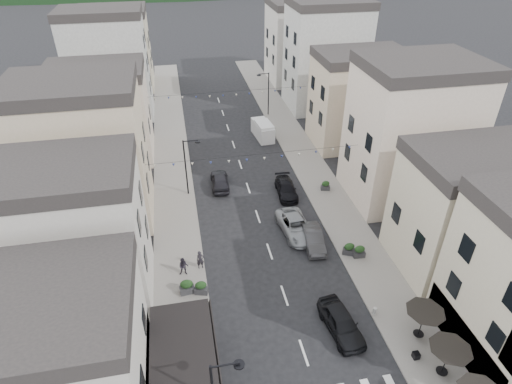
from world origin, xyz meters
The scene contains 25 objects.
sidewalk_left centered at (-7.50, 32.00, 0.06)m, with size 4.00×76.00×0.12m, color slate.
sidewalk_right centered at (7.50, 32.00, 0.06)m, with size 4.00×76.00×0.12m, color slate.
boutique_building centered at (-15.50, 5.00, 4.00)m, with size 12.00×8.00×8.00m, color beige.
boutique_awning centered at (-7.25, 5.00, 3.11)m, with size 3.77×7.50×3.28m.
buildings_row_left centered at (-14.50, 37.75, 6.12)m, with size 10.20×54.16×14.00m.
buildings_row_right centered at (14.50, 36.59, 6.32)m, with size 10.20×54.16×14.50m.
cafe_terrace centered at (7.70, 2.80, 2.36)m, with size 2.50×8.10×2.53m.
streetlamp_left_far centered at (-5.82, 26.00, 3.70)m, with size 1.70×0.56×6.00m.
streetlamp_right_far centered at (5.82, 44.00, 3.70)m, with size 1.70×0.56×6.00m.
bollards centered at (0.00, 5.50, 0.42)m, with size 11.66×10.26×0.60m.
bunting_near centered at (0.00, 22.00, 5.65)m, with size 19.00×0.28×0.62m.
bunting_far centered at (0.00, 38.00, 5.65)m, with size 19.00×0.28×0.62m.
parked_car_a centered at (2.92, 7.23, 0.78)m, with size 1.83×4.56×1.55m, color black.
parked_car_b centered at (3.79, 16.11, 0.69)m, with size 1.46×4.20×1.38m, color #2E2E30.
parked_car_c centered at (2.80, 18.00, 0.73)m, with size 2.42×5.24×1.46m, color gray.
parked_car_d centered at (3.52, 24.14, 0.65)m, with size 1.81×4.46×1.29m, color black.
parked_car_e centered at (-2.80, 26.82, 0.74)m, with size 1.74×4.32×1.47m, color black.
delivery_van centered at (3.93, 37.24, 1.05)m, with size 2.22×4.63×2.15m.
pedestrian_a centered at (-5.80, 15.05, 0.93)m, with size 0.59×0.39×1.62m, color black.
pedestrian_b centered at (-7.12, 14.57, 0.91)m, with size 0.77×0.60×1.58m, color #231F29.
planter_la centered at (-7.02, 12.58, 0.70)m, with size 1.13×0.69×1.20m.
planter_lb centered at (-6.00, 12.35, 0.65)m, with size 1.09×0.80×1.10m.
planter_ra centered at (6.99, 13.87, 0.65)m, with size 1.00×0.59×1.08m.
planter_rb centered at (6.28, 14.32, 0.65)m, with size 1.11×0.88×1.09m.
planter_rc centered at (7.58, 24.01, 0.61)m, with size 0.98×0.66×1.01m.
Camera 1 is at (-6.37, -10.38, 23.72)m, focal length 30.00 mm.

